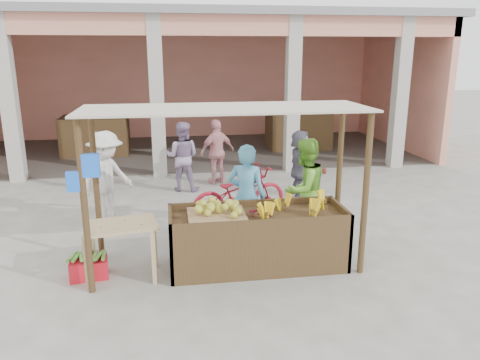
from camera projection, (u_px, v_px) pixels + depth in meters
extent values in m
plane|color=slate|center=(224.00, 268.00, 7.01)|extent=(60.00, 60.00, 0.00)
cube|color=#F0927D|center=(187.00, 83.00, 17.34)|extent=(14.00, 0.20, 4.00)
cube|color=#F0927D|center=(398.00, 86.00, 15.59)|extent=(0.20, 6.00, 4.00)
cube|color=#F0927D|center=(195.00, 25.00, 11.39)|extent=(14.00, 0.30, 0.50)
cube|color=gray|center=(189.00, 18.00, 14.02)|extent=(14.40, 6.40, 0.20)
cube|color=#B0ACA1|center=(9.00, 100.00, 11.20)|extent=(0.35, 0.35, 4.00)
cube|color=#B0ACA1|center=(157.00, 98.00, 11.71)|extent=(0.35, 0.35, 4.00)
cube|color=#B0ACA1|center=(293.00, 96.00, 12.23)|extent=(0.35, 0.35, 4.00)
cube|color=#B0ACA1|center=(400.00, 95.00, 12.67)|extent=(0.35, 0.35, 4.00)
cube|color=#48341D|center=(95.00, 136.00, 14.51)|extent=(2.00, 1.20, 1.20)
cube|color=#48341D|center=(298.00, 131.00, 15.46)|extent=(2.00, 1.20, 1.20)
cube|color=#48341D|center=(257.00, 241.00, 6.98)|extent=(2.60, 0.95, 0.80)
cylinder|color=#48341D|center=(85.00, 209.00, 6.00)|extent=(0.09, 0.09, 2.35)
cylinder|color=#48341D|center=(365.00, 196.00, 6.55)|extent=(0.09, 0.09, 2.35)
cylinder|color=#48341D|center=(96.00, 187.00, 7.00)|extent=(0.09, 0.09, 2.35)
cylinder|color=#48341D|center=(339.00, 177.00, 7.55)|extent=(0.09, 0.09, 2.35)
cube|color=beige|center=(226.00, 108.00, 6.46)|extent=(4.00, 1.35, 0.03)
cube|color=blue|center=(91.00, 165.00, 5.86)|extent=(0.22, 0.08, 0.30)
cube|color=blue|center=(74.00, 182.00, 5.88)|extent=(0.18, 0.07, 0.26)
cube|color=#9C7950|center=(217.00, 216.00, 6.77)|extent=(0.83, 0.72, 0.06)
ellipsoid|color=gold|center=(217.00, 209.00, 6.74)|extent=(0.71, 0.62, 0.16)
ellipsoid|color=maroon|center=(259.00, 212.00, 6.81)|extent=(0.48, 0.39, 0.15)
cube|color=tan|center=(120.00, 225.00, 6.53)|extent=(1.10, 0.83, 0.04)
cube|color=tan|center=(86.00, 263.00, 6.30)|extent=(0.06, 0.06, 0.76)
cube|color=tan|center=(154.00, 258.00, 6.43)|extent=(0.06, 0.06, 0.76)
cube|color=tan|center=(93.00, 246.00, 6.84)|extent=(0.06, 0.06, 0.76)
cube|color=tan|center=(155.00, 242.00, 6.97)|extent=(0.06, 0.06, 0.76)
cube|color=red|center=(89.00, 268.00, 6.69)|extent=(0.57, 0.44, 0.27)
ellipsoid|color=maroon|center=(311.00, 163.00, 12.17)|extent=(0.48, 0.48, 0.66)
ellipsoid|color=maroon|center=(325.00, 162.00, 12.28)|extent=(0.48, 0.48, 0.66)
ellipsoid|color=maroon|center=(315.00, 160.00, 12.51)|extent=(0.48, 0.48, 0.66)
imported|color=#4C9FCA|center=(247.00, 193.00, 7.57)|extent=(0.84, 0.75, 1.84)
imported|color=#71BC34|center=(304.00, 187.00, 7.87)|extent=(1.03, 0.91, 1.85)
imported|color=maroon|center=(239.00, 193.00, 8.86)|extent=(1.34, 2.17, 1.07)
imported|color=silver|center=(107.00, 174.00, 8.62)|extent=(1.27, 1.29, 1.88)
imported|color=pink|center=(217.00, 150.00, 11.30)|extent=(1.11, 0.89, 1.67)
imported|color=#565462|center=(300.00, 161.00, 10.36)|extent=(0.59, 1.44, 1.56)
imported|color=tan|center=(96.00, 161.00, 10.69)|extent=(0.64, 0.67, 1.43)
imported|color=gray|center=(182.00, 153.00, 10.70)|extent=(0.95, 0.70, 1.75)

